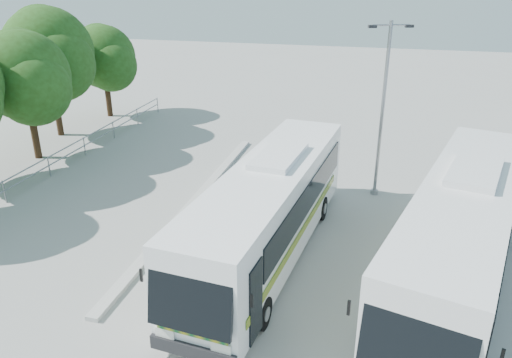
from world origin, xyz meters
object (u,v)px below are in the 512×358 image
(tree_far_c, at_px, (26,76))
(coach_adjacent, at_px, (461,232))
(tree_far_d, at_px, (49,52))
(tree_far_e, at_px, (105,57))
(coach_main, at_px, (269,209))
(lamppost, at_px, (383,104))

(tree_far_c, xyz_separation_m, coach_adjacent, (19.76, -6.63, -2.41))
(tree_far_d, height_order, tree_far_e, tree_far_d)
(tree_far_c, relative_size, coach_main, 0.55)
(coach_adjacent, bearing_deg, coach_main, -167.94)
(tree_far_e, relative_size, coach_adjacent, 0.48)
(tree_far_c, xyz_separation_m, tree_far_e, (-0.51, 8.20, -0.37))
(tree_far_c, distance_m, coach_main, 15.39)
(tree_far_d, height_order, coach_main, tree_far_d)
(tree_far_e, distance_m, coach_main, 20.51)
(tree_far_d, bearing_deg, lamppost, -12.20)
(coach_main, height_order, coach_adjacent, coach_adjacent)
(tree_far_c, distance_m, lamppost, 17.13)
(coach_adjacent, bearing_deg, tree_far_e, 158.59)
(tree_far_d, relative_size, tree_far_e, 1.24)
(coach_main, xyz_separation_m, lamppost, (3.33, 6.09, 2.28))
(tree_far_e, relative_size, lamppost, 0.81)
(tree_far_e, bearing_deg, tree_far_c, -86.46)
(coach_main, xyz_separation_m, coach_adjacent, (5.97, -0.28, 0.09))
(tree_far_c, bearing_deg, lamppost, -0.87)
(lamppost, bearing_deg, tree_far_e, 134.49)
(tree_far_d, bearing_deg, coach_main, -33.85)
(lamppost, bearing_deg, coach_adjacent, -87.44)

